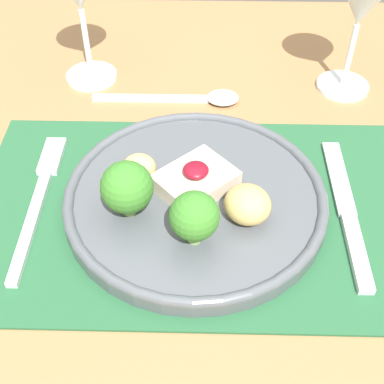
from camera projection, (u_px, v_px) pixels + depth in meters
dining_table at (195, 262)px, 0.66m from camera, size 1.33×1.01×0.76m
placemat at (195, 209)px, 0.59m from camera, size 0.49×0.30×0.00m
dinner_plate at (190, 197)px, 0.58m from camera, size 0.29×0.29×0.08m
fork at (41, 192)px, 0.60m from camera, size 0.02×0.22×0.01m
knife at (349, 219)px, 0.57m from camera, size 0.02×0.22×0.01m
spoon at (197, 98)px, 0.73m from camera, size 0.20×0.04×0.01m
wine_glass_near at (362, 5)px, 0.67m from camera, size 0.08×0.08×0.17m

